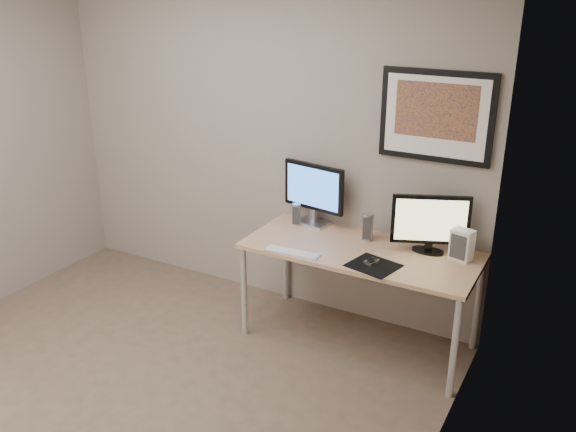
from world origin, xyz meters
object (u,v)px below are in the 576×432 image
at_px(fan_unit, 462,245).
at_px(monitor_large, 314,191).
at_px(keyboard, 292,252).
at_px(desk, 360,258).
at_px(speaker_right, 368,227).
at_px(speaker_left, 296,214).
at_px(monitor_tv, 430,222).
at_px(framed_art, 436,116).

bearing_deg(fan_unit, monitor_large, -169.98).
height_order(keyboard, fan_unit, fan_unit).
bearing_deg(desk, speaker_right, 97.57).
bearing_deg(speaker_left, monitor_tv, -20.33).
relative_size(speaker_left, fan_unit, 0.78).
distance_m(keyboard, fan_unit, 1.12).
relative_size(monitor_large, monitor_tv, 1.05).
xyz_separation_m(monitor_large, keyboard, (0.11, -0.54, -0.25)).
xyz_separation_m(monitor_large, speaker_right, (0.47, -0.08, -0.16)).
xyz_separation_m(framed_art, keyboard, (-0.73, -0.62, -0.88)).
distance_m(speaker_left, keyboard, 0.53).
xyz_separation_m(framed_art, speaker_left, (-0.95, -0.15, -0.81)).
bearing_deg(monitor_large, monitor_tv, 3.91).
xyz_separation_m(monitor_large, fan_unit, (1.13, -0.10, -0.15)).
bearing_deg(framed_art, desk, -136.54).
distance_m(desk, monitor_tv, 0.53).
relative_size(monitor_tv, keyboard, 1.27).
bearing_deg(speaker_left, framed_art, -10.56).
relative_size(desk, speaker_right, 8.16).
height_order(speaker_left, fan_unit, fan_unit).
distance_m(desk, speaker_right, 0.24).
bearing_deg(desk, monitor_large, 152.52).
xyz_separation_m(speaker_left, keyboard, (0.22, -0.47, -0.08)).
height_order(framed_art, keyboard, framed_art).
bearing_deg(keyboard, fan_unit, 20.59).
distance_m(monitor_tv, keyboard, 0.94).
xyz_separation_m(monitor_large, monitor_tv, (0.91, -0.09, -0.04)).
height_order(monitor_tv, fan_unit, monitor_tv).
height_order(desk, monitor_tv, monitor_tv).
bearing_deg(framed_art, speaker_left, -171.27).
relative_size(framed_art, monitor_tv, 1.54).
bearing_deg(monitor_tv, speaker_left, 156.21).
bearing_deg(monitor_large, desk, -18.00).
bearing_deg(speaker_left, monitor_large, 14.16).
distance_m(speaker_right, fan_unit, 0.66).
bearing_deg(desk, framed_art, 43.46).
bearing_deg(monitor_large, speaker_left, -137.08).
height_order(framed_art, speaker_right, framed_art).
bearing_deg(monitor_large, keyboard, -68.81).
bearing_deg(speaker_right, framed_art, 7.65).
relative_size(keyboard, fan_unit, 1.83).
bearing_deg(monitor_large, fan_unit, 4.62).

